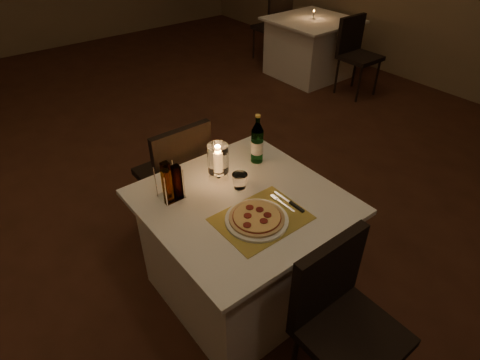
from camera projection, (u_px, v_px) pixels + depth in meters
floor at (181, 239)px, 2.97m from camera, size 8.00×10.00×0.02m
main_table at (242, 248)px, 2.37m from camera, size 1.00×1.00×0.74m
chair_near at (340, 311)px, 1.81m from camera, size 0.42×0.42×0.90m
chair_far at (177, 169)px, 2.72m from camera, size 0.42×0.42×0.90m
placemat at (261, 219)px, 2.03m from camera, size 0.45×0.34×0.00m
plate at (257, 220)px, 2.01m from camera, size 0.32×0.32×0.01m
pizza at (257, 217)px, 2.00m from camera, size 0.28×0.28×0.02m
fork at (281, 202)px, 2.13m from camera, size 0.02×0.18×0.00m
knife at (294, 205)px, 2.10m from camera, size 0.02×0.22×0.01m
tumbler at (240, 181)px, 2.22m from camera, size 0.09×0.09×0.09m
water_bottle at (257, 143)px, 2.38m from camera, size 0.07×0.07×0.31m
hurricane_candle at (218, 160)px, 2.23m from camera, size 0.12×0.12×0.23m
cruet_caddy at (170, 183)px, 2.11m from camera, size 0.12×0.12×0.21m
neighbor_table_right at (310, 48)px, 5.32m from camera, size 1.00×1.00×0.74m
neighbor_chair_ra at (355, 48)px, 4.76m from camera, size 0.42×0.42×0.90m
neighbor_chair_rb at (275, 22)px, 5.67m from camera, size 0.42×0.42×0.90m
neighbor_candle_right at (314, 15)px, 5.07m from camera, size 0.03×0.03×0.11m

